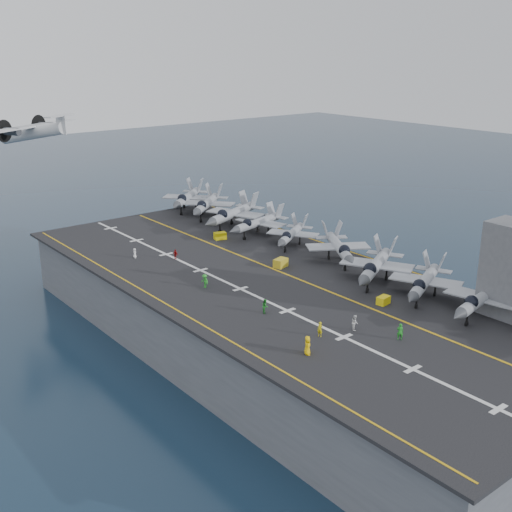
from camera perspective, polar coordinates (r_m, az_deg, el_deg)
ground at (r=97.58m, az=1.48°, el=-7.85°), size 500.00×500.00×0.00m
hull at (r=95.49m, az=1.50°, el=-5.15°), size 36.00×90.00×10.00m
flight_deck at (r=93.55m, az=1.53°, el=-2.23°), size 38.00×92.00×0.40m
foul_line at (r=95.32m, az=2.91°, el=-1.71°), size 0.35×90.00×0.02m
landing_centerline at (r=89.96m, az=-1.40°, el=-2.93°), size 0.50×90.00×0.02m
deck_edge_port at (r=84.26m, az=-7.38°, el=-4.60°), size 0.25×90.00×0.02m
deck_edge_stbd at (r=105.71m, az=9.23°, el=0.10°), size 0.25×90.00×0.02m
fighter_jet_1 at (r=85.13m, az=19.39°, el=-3.50°), size 15.80×12.03×4.95m
fighter_jet_2 at (r=88.85m, az=14.76°, el=-2.13°), size 16.99×14.58×4.98m
fighter_jet_3 at (r=93.10m, az=10.60°, el=-0.75°), size 18.61×16.42×5.41m
fighter_jet_4 at (r=101.02m, az=7.40°, el=0.85°), size 16.25×17.81×5.15m
fighter_jet_5 at (r=108.51m, az=3.18°, el=2.02°), size 15.54×14.10×4.49m
fighter_jet_6 at (r=114.83m, az=0.19°, el=3.07°), size 15.86×12.36×4.89m
fighter_jet_7 at (r=119.67m, az=-2.07°, el=3.88°), size 19.21×16.15×5.67m
fighter_jet_8 at (r=127.71m, az=-4.41°, el=4.71°), size 18.81×18.12×5.46m
tow_cart_a at (r=86.28m, az=11.26°, el=-3.88°), size 1.93×1.40×1.07m
tow_cart_b at (r=98.59m, az=2.21°, el=-0.62°), size 2.51×1.98×1.32m
tow_cart_c at (r=112.87m, az=-3.21°, el=1.80°), size 2.34×1.85×1.23m
crew_0 at (r=71.73m, az=4.59°, el=-7.86°), size 1.39×1.47×2.04m
crew_1 at (r=75.75m, az=5.71°, el=-6.50°), size 0.97×1.24×1.83m
crew_2 at (r=81.81m, az=0.82°, el=-4.47°), size 1.29×1.33×1.86m
crew_3 at (r=90.42m, az=-4.58°, el=-2.22°), size 0.94×1.28×1.96m
crew_4 at (r=102.80m, az=-7.17°, el=0.14°), size 0.88×1.11×1.64m
crew_5 at (r=104.54m, az=-10.73°, el=0.25°), size 1.05×1.14×1.59m
crew_6 at (r=76.41m, az=12.68°, el=-6.57°), size 1.46×1.43×2.04m
crew_7 at (r=77.95m, az=8.77°, el=-5.86°), size 1.30×1.37×1.91m
transport_plane at (r=136.89m, az=-19.23°, el=10.27°), size 28.82×25.78×5.66m
fighter_jet_9 at (r=133.46m, az=-6.13°, el=5.25°), size 18.81×18.12×5.46m
crew_8 at (r=71.37m, az=4.61°, el=-8.00°), size 1.39×1.47×2.04m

